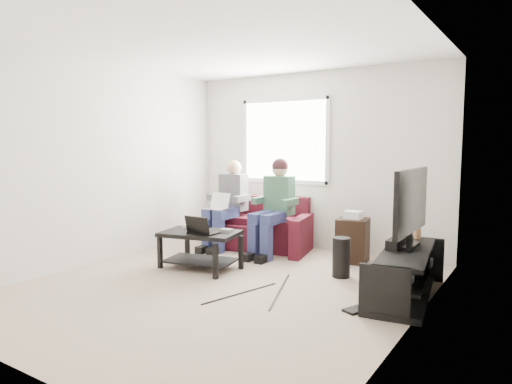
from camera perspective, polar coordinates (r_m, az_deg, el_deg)
floor at (r=5.10m, az=-4.11°, el=-11.69°), size 4.50×4.50×0.00m
ceiling at (r=4.97m, az=-4.34°, el=18.19°), size 4.50×4.50×0.00m
wall_back at (r=6.80m, az=7.30°, el=3.85°), size 4.50×0.00×4.50m
wall_front at (r=3.36m, az=-28.01°, el=1.05°), size 4.50×0.00×4.50m
wall_left at (r=6.28m, az=-18.98°, el=3.40°), size 0.00×4.50×4.50m
wall_right at (r=4.00m, az=19.34°, el=2.09°), size 0.00×4.50×4.50m
window at (r=7.01m, az=3.56°, el=6.41°), size 1.48×0.04×1.28m
sofa at (r=6.86m, az=0.43°, el=-4.58°), size 1.77×1.02×0.76m
person_left at (r=6.81m, az=-3.58°, el=-1.10°), size 0.40×0.71×1.31m
person_right at (r=6.38m, az=2.32°, el=-1.04°), size 0.40×0.71×1.35m
laptop_silver at (r=6.60m, az=-4.95°, el=-1.63°), size 0.36×0.29×0.24m
coffee_table at (r=5.74m, az=-7.00°, el=-6.12°), size 1.04×0.77×0.47m
laptop_black at (r=5.56m, az=-6.60°, el=-3.97°), size 0.39×0.33×0.24m
controller_a at (r=5.99m, az=-8.34°, el=-4.26°), size 0.16×0.12×0.04m
controller_b at (r=5.92m, az=-6.64°, el=-4.36°), size 0.15×0.10×0.04m
controller_c at (r=5.65m, az=-3.69°, el=-4.82°), size 0.16×0.12×0.04m
tv_stand at (r=4.92m, az=18.25°, el=-9.96°), size 0.64×1.54×0.49m
tv at (r=4.87m, az=18.80°, el=-1.35°), size 0.12×1.10×0.81m
soundbar at (r=4.97m, az=17.32°, el=-5.96°), size 0.12×0.50×0.10m
drink_cup at (r=5.46m, az=19.54°, el=-4.87°), size 0.08×0.08×0.12m
console_white at (r=4.53m, az=16.98°, el=-10.38°), size 0.30×0.22×0.06m
console_grey at (r=5.18m, az=19.13°, el=-8.26°), size 0.34×0.26×0.08m
console_black at (r=4.86m, az=18.13°, el=-9.25°), size 0.38×0.30×0.07m
subwoofer at (r=5.46m, az=10.61°, el=-8.03°), size 0.21×0.21×0.47m
keyboard_floor at (r=4.55m, az=13.23°, el=-13.91°), size 0.29×0.44×0.02m
end_table at (r=6.17m, az=11.99°, el=-5.79°), size 0.39×0.39×0.68m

